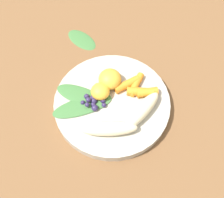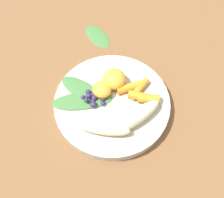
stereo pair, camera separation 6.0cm
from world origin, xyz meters
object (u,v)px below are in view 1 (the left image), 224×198
banana_peeled_left (141,111)px  orange_segment_near (100,91)px  bowl (112,104)px  banana_peeled_right (109,129)px  kale_leaf_stray (82,39)px

banana_peeled_left → orange_segment_near: same height
bowl → orange_segment_near: bearing=52.5°
banana_peeled_right → kale_leaf_stray: 0.29m
banana_peeled_right → kale_leaf_stray: banana_peeled_right is taller
banana_peeled_left → kale_leaf_stray: (0.25, 0.12, -0.04)m
banana_peeled_left → kale_leaf_stray: bearing=72.6°
banana_peeled_left → banana_peeled_right: 0.08m
orange_segment_near → banana_peeled_left: bearing=-124.8°
bowl → orange_segment_near: 0.04m
orange_segment_near → kale_leaf_stray: size_ratio=0.46×
bowl → kale_leaf_stray: size_ratio=2.80×
bowl → kale_leaf_stray: (0.21, 0.06, -0.01)m
bowl → banana_peeled_right: banana_peeled_right is taller
bowl → banana_peeled_left: banana_peeled_left is taller
orange_segment_near → kale_leaf_stray: (0.19, 0.04, -0.04)m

